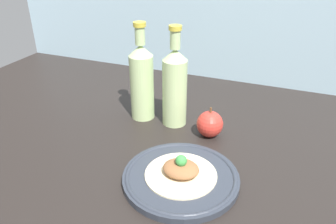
# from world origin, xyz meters

# --- Properties ---
(ground_plane) EXTENTS (1.80, 1.10, 0.04)m
(ground_plane) POSITION_xyz_m (0.00, 0.00, -0.02)
(ground_plane) COLOR black
(plate) EXTENTS (0.26, 0.26, 0.02)m
(plate) POSITION_xyz_m (0.05, -0.11, 0.01)
(plate) COLOR #2D333D
(plate) RESTS_ON ground_plane
(plated_food) EXTENTS (0.16, 0.16, 0.05)m
(plated_food) POSITION_xyz_m (0.05, -0.11, 0.03)
(plated_food) COLOR beige
(plated_food) RESTS_ON plate
(cider_bottle_left) EXTENTS (0.07, 0.07, 0.29)m
(cider_bottle_left) POSITION_xyz_m (-0.16, 0.14, 0.12)
(cider_bottle_left) COLOR #B7D18E
(cider_bottle_left) RESTS_ON ground_plane
(cider_bottle_right) EXTENTS (0.07, 0.07, 0.29)m
(cider_bottle_right) POSITION_xyz_m (-0.05, 0.14, 0.12)
(cider_bottle_right) COLOR #B7D18E
(cider_bottle_right) RESTS_ON ground_plane
(apple) EXTENTS (0.07, 0.07, 0.09)m
(apple) POSITION_xyz_m (0.06, 0.10, 0.04)
(apple) COLOR red
(apple) RESTS_ON ground_plane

